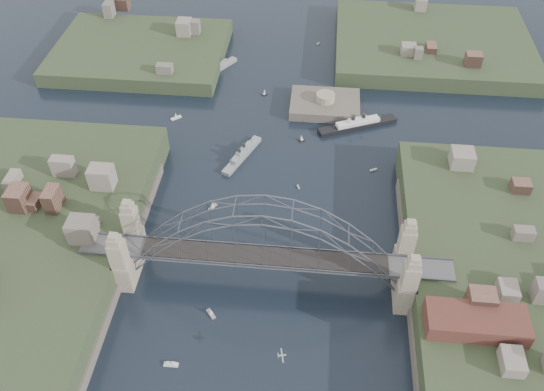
{
  "coord_description": "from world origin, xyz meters",
  "views": [
    {
      "loc": [
        9.52,
        -80.04,
        105.89
      ],
      "look_at": [
        0.0,
        18.0,
        10.0
      ],
      "focal_mm": 37.08,
      "sensor_mm": 36.0,
      "label": 1
    }
  ],
  "objects_px": {
    "fort_island": "(325,109)",
    "ocean_liner": "(358,125)",
    "wharf_shed": "(476,322)",
    "bridge": "(264,245)",
    "naval_cruiser_near": "(242,155)",
    "naval_cruiser_far": "(218,68)"
  },
  "relations": [
    {
      "from": "ocean_liner",
      "to": "wharf_shed",
      "type": "bearing_deg",
      "value": -73.89
    },
    {
      "from": "fort_island",
      "to": "wharf_shed",
      "type": "height_order",
      "value": "wharf_shed"
    },
    {
      "from": "fort_island",
      "to": "wharf_shed",
      "type": "bearing_deg",
      "value": -69.15
    },
    {
      "from": "bridge",
      "to": "fort_island",
      "type": "height_order",
      "value": "bridge"
    },
    {
      "from": "bridge",
      "to": "fort_island",
      "type": "distance_m",
      "value": 72.14
    },
    {
      "from": "fort_island",
      "to": "naval_cruiser_near",
      "type": "relative_size",
      "value": 1.22
    },
    {
      "from": "naval_cruiser_near",
      "to": "ocean_liner",
      "type": "distance_m",
      "value": 37.93
    },
    {
      "from": "bridge",
      "to": "wharf_shed",
      "type": "relative_size",
      "value": 4.2
    },
    {
      "from": "wharf_shed",
      "to": "naval_cruiser_near",
      "type": "bearing_deg",
      "value": 133.93
    },
    {
      "from": "fort_island",
      "to": "ocean_liner",
      "type": "distance_m",
      "value": 13.76
    },
    {
      "from": "fort_island",
      "to": "naval_cruiser_far",
      "type": "xyz_separation_m",
      "value": [
        -37.81,
        19.47,
        1.23
      ]
    },
    {
      "from": "naval_cruiser_far",
      "to": "wharf_shed",
      "type": "bearing_deg",
      "value": -56.0
    },
    {
      "from": "naval_cruiser_near",
      "to": "naval_cruiser_far",
      "type": "height_order",
      "value": "naval_cruiser_far"
    },
    {
      "from": "bridge",
      "to": "naval_cruiser_near",
      "type": "bearing_deg",
      "value": 104.51
    },
    {
      "from": "ocean_liner",
      "to": "naval_cruiser_near",
      "type": "bearing_deg",
      "value": -152.19
    },
    {
      "from": "fort_island",
      "to": "naval_cruiser_near",
      "type": "height_order",
      "value": "fort_island"
    },
    {
      "from": "fort_island",
      "to": "ocean_liner",
      "type": "relative_size",
      "value": 0.9
    },
    {
      "from": "bridge",
      "to": "naval_cruiser_far",
      "type": "distance_m",
      "value": 93.82
    },
    {
      "from": "bridge",
      "to": "ocean_liner",
      "type": "xyz_separation_m",
      "value": [
        22.34,
        61.01,
        -11.36
      ]
    },
    {
      "from": "naval_cruiser_near",
      "to": "ocean_liner",
      "type": "relative_size",
      "value": 0.74
    },
    {
      "from": "ocean_liner",
      "to": "bridge",
      "type": "bearing_deg",
      "value": -110.11
    },
    {
      "from": "fort_island",
      "to": "wharf_shed",
      "type": "xyz_separation_m",
      "value": [
        32.0,
        -84.0,
        10.34
      ]
    }
  ]
}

